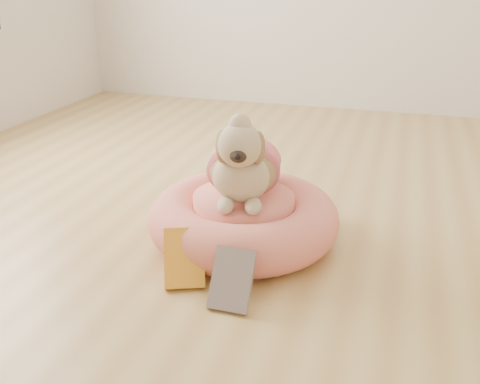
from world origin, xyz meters
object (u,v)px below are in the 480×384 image
(pet_bed, at_px, (244,219))
(dog, at_px, (243,150))
(book_white, at_px, (232,279))
(book_yellow, at_px, (184,258))

(pet_bed, bearing_deg, dog, 124.10)
(pet_bed, height_order, book_white, pet_bed)
(book_yellow, bearing_deg, pet_bed, 51.55)
(dog, relative_size, book_yellow, 2.39)
(book_yellow, xyz_separation_m, book_white, (0.19, -0.08, -0.00))
(dog, bearing_deg, pet_bed, -67.77)
(book_white, bearing_deg, dog, 102.36)
(dog, distance_m, book_yellow, 0.47)
(pet_bed, height_order, book_yellow, pet_bed)
(pet_bed, relative_size, book_white, 3.68)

